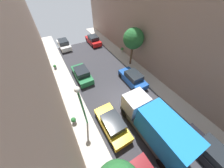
{
  "coord_description": "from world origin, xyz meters",
  "views": [
    {
      "loc": [
        -5.24,
        -6.84,
        10.98
      ],
      "look_at": [
        -0.04,
        2.24,
        0.5
      ],
      "focal_mm": 18.98,
      "sensor_mm": 36.0,
      "label": 1
    }
  ],
  "objects": [
    {
      "name": "parked_car_right_0",
      "position": [
        2.7,
        -8.2,
        0.72
      ],
      "size": [
        1.78,
        4.2,
        1.57
      ],
      "color": "black",
      "rests_on": "ground"
    },
    {
      "name": "ground",
      "position": [
        0.0,
        0.0,
        0.0
      ],
      "size": [
        32.0,
        32.0,
        0.0
      ],
      "primitive_type": "plane",
      "color": "#2D2D33"
    },
    {
      "name": "potted_plant_0",
      "position": [
        5.67,
        8.64,
        0.62
      ],
      "size": [
        0.49,
        0.49,
        0.81
      ],
      "color": "#B2A899",
      "rests_on": "sidewalk_right"
    },
    {
      "name": "parked_car_left_4",
      "position": [
        -2.7,
        5.68,
        0.72
      ],
      "size": [
        1.78,
        4.2,
        1.57
      ],
      "color": "#1E6638",
      "rests_on": "ground"
    },
    {
      "name": "parked_car_left_5",
      "position": [
        -2.7,
        15.45,
        0.72
      ],
      "size": [
        1.78,
        4.2,
        1.57
      ],
      "color": "white",
      "rests_on": "ground"
    },
    {
      "name": "potted_plant_2",
      "position": [
        -5.52,
        9.5,
        0.52
      ],
      "size": [
        0.41,
        0.41,
        0.69
      ],
      "color": "slate",
      "rests_on": "sidewalk_left"
    },
    {
      "name": "street_tree_1",
      "position": [
        4.85,
        5.05,
        4.11
      ],
      "size": [
        2.75,
        2.75,
        5.37
      ],
      "color": "brown",
      "rests_on": "sidewalk_right"
    },
    {
      "name": "sidewalk_left",
      "position": [
        -5.0,
        0.0,
        0.07
      ],
      "size": [
        2.0,
        44.0,
        0.15
      ],
      "primitive_type": "cube",
      "color": "#B7B2A8",
      "rests_on": "ground"
    },
    {
      "name": "parked_car_left_3",
      "position": [
        -2.7,
        -2.49,
        0.72
      ],
      "size": [
        1.78,
        4.2,
        1.57
      ],
      "color": "gold",
      "rests_on": "ground"
    },
    {
      "name": "potted_plant_1",
      "position": [
        -5.68,
        -0.25,
        0.57
      ],
      "size": [
        0.48,
        0.48,
        0.75
      ],
      "color": "slate",
      "rests_on": "sidewalk_left"
    },
    {
      "name": "delivery_truck",
      "position": [
        0.0,
        -4.79,
        1.79
      ],
      "size": [
        2.26,
        6.6,
        3.38
      ],
      "color": "#4C4C51",
      "rests_on": "ground"
    },
    {
      "name": "building_right",
      "position": [
        9.0,
        0.0,
        8.11
      ],
      "size": [
        6.0,
        44.0,
        16.22
      ],
      "primitive_type": "cube",
      "color": "gray",
      "rests_on": "ground"
    },
    {
      "name": "parked_car_right_2",
      "position": [
        2.7,
        14.33,
        0.72
      ],
      "size": [
        1.78,
        4.2,
        1.57
      ],
      "color": "red",
      "rests_on": "ground"
    },
    {
      "name": "lamp_post",
      "position": [
        -4.6,
        -0.89,
        3.49
      ],
      "size": [
        0.44,
        0.44,
        5.02
      ],
      "color": "#26723F",
      "rests_on": "sidewalk_left"
    },
    {
      "name": "sidewalk_right",
      "position": [
        5.0,
        0.0,
        0.07
      ],
      "size": [
        2.0,
        44.0,
        0.15
      ],
      "primitive_type": "cube",
      "color": "#B7B2A8",
      "rests_on": "ground"
    },
    {
      "name": "parked_car_right_1",
      "position": [
        2.7,
        1.62,
        0.72
      ],
      "size": [
        1.78,
        4.2,
        1.57
      ],
      "color": "#194799",
      "rests_on": "ground"
    }
  ]
}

